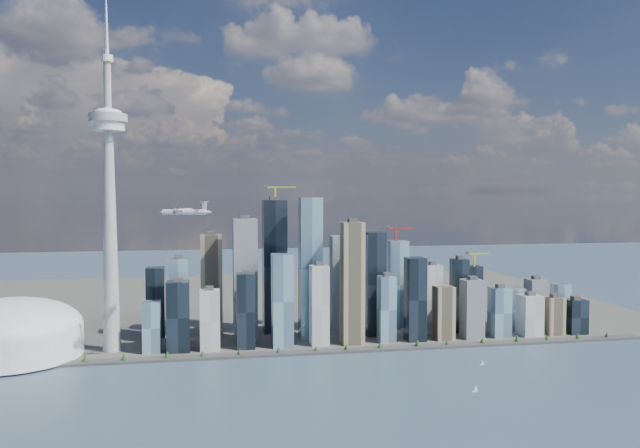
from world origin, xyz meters
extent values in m
plane|color=#34505C|center=(0.00, 0.00, 0.00)|extent=(4000.00, 4000.00, 0.00)
cube|color=#383838|center=(0.00, 250.00, 2.00)|extent=(1100.00, 22.00, 4.00)
cube|color=#4C4C47|center=(0.00, 700.00, 1.50)|extent=(1400.00, 900.00, 3.00)
cylinder|color=#3F2D1E|center=(-390.00, 250.00, 5.20)|extent=(1.00, 1.00, 2.40)
cone|color=#1E4619|center=(-390.00, 250.00, 8.80)|extent=(7.20, 7.20, 8.00)
cylinder|color=#3F2D1E|center=(-303.33, 250.00, 5.20)|extent=(1.00, 1.00, 2.40)
cone|color=#1E4619|center=(-303.33, 250.00, 8.80)|extent=(7.20, 7.20, 8.00)
cylinder|color=#3F2D1E|center=(-216.67, 250.00, 5.20)|extent=(1.00, 1.00, 2.40)
cone|color=#1E4619|center=(-216.67, 250.00, 8.80)|extent=(7.20, 7.20, 8.00)
cylinder|color=#3F2D1E|center=(-130.00, 250.00, 5.20)|extent=(1.00, 1.00, 2.40)
cone|color=#1E4619|center=(-130.00, 250.00, 8.80)|extent=(7.20, 7.20, 8.00)
cylinder|color=#3F2D1E|center=(-43.33, 250.00, 5.20)|extent=(1.00, 1.00, 2.40)
cone|color=#1E4619|center=(-43.33, 250.00, 8.80)|extent=(7.20, 7.20, 8.00)
cylinder|color=#3F2D1E|center=(43.33, 250.00, 5.20)|extent=(1.00, 1.00, 2.40)
cone|color=#1E4619|center=(43.33, 250.00, 8.80)|extent=(7.20, 7.20, 8.00)
cylinder|color=#3F2D1E|center=(130.00, 250.00, 5.20)|extent=(1.00, 1.00, 2.40)
cone|color=#1E4619|center=(130.00, 250.00, 8.80)|extent=(7.20, 7.20, 8.00)
cylinder|color=#3F2D1E|center=(216.67, 250.00, 5.20)|extent=(1.00, 1.00, 2.40)
cone|color=#1E4619|center=(216.67, 250.00, 8.80)|extent=(7.20, 7.20, 8.00)
cylinder|color=#3F2D1E|center=(303.33, 250.00, 5.20)|extent=(1.00, 1.00, 2.40)
cone|color=#1E4619|center=(303.33, 250.00, 8.80)|extent=(7.20, 7.20, 8.00)
cylinder|color=#3F2D1E|center=(390.00, 250.00, 5.20)|extent=(1.00, 1.00, 2.40)
cone|color=#1E4619|center=(390.00, 250.00, 8.80)|extent=(7.20, 7.20, 8.00)
cylinder|color=#3F2D1E|center=(476.67, 250.00, 5.20)|extent=(1.00, 1.00, 2.40)
cone|color=#1E4619|center=(476.67, 250.00, 8.80)|extent=(7.20, 7.20, 8.00)
cube|color=black|center=(-200.00, 290.00, 56.31)|extent=(34.00, 34.00, 106.61)
cube|color=slate|center=(-200.00, 340.00, 70.84)|extent=(30.00, 30.00, 135.69)
cube|color=beige|center=(-150.00, 290.00, 49.04)|extent=(30.00, 30.00, 92.07)
cube|color=tan|center=(-150.00, 395.00, 87.80)|extent=(36.00, 36.00, 169.61)
cube|color=slate|center=(-95.00, 340.00, 102.34)|extent=(38.00, 38.00, 198.68)
cube|color=black|center=(-95.00, 290.00, 61.15)|extent=(28.00, 28.00, 116.30)
cube|color=slate|center=(-40.00, 290.00, 75.69)|extent=(32.00, 32.00, 145.38)
cube|color=black|center=(-40.00, 395.00, 116.88)|extent=(40.00, 40.00, 227.76)
cube|color=slate|center=(15.00, 340.00, 119.30)|extent=(36.00, 36.00, 232.61)
cube|color=beige|center=(15.00, 290.00, 66.00)|extent=(28.00, 28.00, 125.99)
cube|color=tan|center=(70.00, 290.00, 99.92)|extent=(34.00, 34.00, 193.84)
cube|color=slate|center=(70.00, 395.00, 85.38)|extent=(30.00, 30.00, 164.76)
cube|color=black|center=(125.00, 340.00, 90.23)|extent=(32.00, 32.00, 174.45)
cube|color=slate|center=(125.00, 290.00, 56.31)|extent=(26.00, 26.00, 106.61)
cube|color=black|center=(175.00, 290.00, 70.84)|extent=(30.00, 30.00, 135.69)
cube|color=slate|center=(175.00, 395.00, 80.54)|extent=(34.00, 34.00, 155.07)
cube|color=beige|center=(225.00, 340.00, 61.15)|extent=(28.00, 28.00, 116.30)
cube|color=tan|center=(225.00, 290.00, 46.61)|extent=(30.00, 30.00, 87.23)
cube|color=slate|center=(275.00, 290.00, 51.46)|extent=(32.00, 32.00, 96.92)
cube|color=black|center=(275.00, 340.00, 66.00)|extent=(26.00, 26.00, 125.99)
cube|color=slate|center=(325.00, 290.00, 44.19)|extent=(30.00, 30.00, 82.38)
cube|color=black|center=(325.00, 395.00, 56.31)|extent=(28.00, 28.00, 106.61)
cube|color=slate|center=(375.00, 340.00, 39.34)|extent=(30.00, 30.00, 72.69)
cube|color=beige|center=(375.00, 290.00, 36.92)|extent=(34.00, 34.00, 67.84)
cube|color=tan|center=(420.00, 290.00, 34.50)|extent=(28.00, 28.00, 63.00)
cube|color=slate|center=(420.00, 340.00, 46.61)|extent=(30.00, 30.00, 87.23)
cube|color=black|center=(465.00, 290.00, 32.08)|extent=(32.00, 32.00, 58.15)
cube|color=slate|center=(465.00, 340.00, 41.77)|extent=(26.00, 26.00, 77.54)
cube|color=black|center=(-240.00, 395.00, 61.15)|extent=(30.00, 30.00, 116.30)
cube|color=slate|center=(-240.00, 290.00, 41.77)|extent=(26.00, 26.00, 77.54)
cube|color=gold|center=(-40.00, 395.00, 241.76)|extent=(3.00, 3.00, 22.00)
cube|color=gold|center=(-31.75, 395.00, 252.76)|extent=(55.00, 2.20, 2.20)
cube|color=#383838|center=(-56.50, 395.00, 254.76)|extent=(6.00, 4.00, 4.00)
cube|color=#B22119|center=(175.00, 395.00, 169.07)|extent=(3.00, 3.00, 22.00)
cube|color=#B22119|center=(182.20, 395.00, 180.07)|extent=(48.00, 2.20, 2.20)
cube|color=#383838|center=(160.60, 395.00, 182.07)|extent=(6.00, 4.00, 4.00)
cube|color=gold|center=(325.00, 395.00, 120.61)|extent=(3.00, 3.00, 22.00)
cube|color=gold|center=(331.75, 395.00, 131.61)|extent=(45.00, 2.20, 2.20)
cube|color=#383838|center=(311.50, 395.00, 133.61)|extent=(6.00, 4.00, 4.00)
cone|color=#9D9D98|center=(-300.00, 310.00, 173.00)|extent=(26.00, 26.00, 340.00)
cylinder|color=silver|center=(-300.00, 310.00, 343.00)|extent=(48.00, 48.00, 14.00)
cylinder|color=#9D9D98|center=(-300.00, 310.00, 355.00)|extent=(56.00, 56.00, 12.00)
ellipsoid|color=silver|center=(-300.00, 310.00, 363.00)|extent=(40.00, 40.00, 14.00)
cylinder|color=#9D9D98|center=(-300.00, 310.00, 403.00)|extent=(11.00, 11.00, 80.00)
cylinder|color=silver|center=(-300.00, 310.00, 443.00)|extent=(18.00, 18.00, 10.00)
cone|color=silver|center=(-300.00, 310.00, 501.00)|extent=(7.00, 7.00, 105.00)
cylinder|color=silver|center=(-440.00, 300.00, 25.00)|extent=(200.00, 200.00, 44.00)
ellipsoid|color=silver|center=(-440.00, 300.00, 47.00)|extent=(200.00, 200.00, 84.00)
cylinder|color=silver|center=(-186.79, 194.08, 217.66)|extent=(59.08, 23.18, 7.30)
cone|color=silver|center=(-216.43, 202.47, 217.66)|extent=(9.67, 9.20, 7.30)
cone|color=silver|center=(-156.04, 185.38, 217.66)|extent=(12.97, 10.13, 7.30)
cube|color=silver|center=(-188.98, 194.70, 221.54)|extent=(26.18, 63.97, 1.14)
cylinder|color=silver|center=(-192.40, 182.62, 219.71)|extent=(13.20, 7.37, 4.11)
cylinder|color=silver|center=(-185.56, 206.77, 219.71)|extent=(13.20, 7.37, 4.11)
cylinder|color=#3F3F3F|center=(-198.99, 184.48, 219.71)|extent=(2.81, 8.88, 9.13)
cylinder|color=#3F3F3F|center=(-192.15, 208.64, 219.71)|extent=(2.81, 8.88, 9.13)
cube|color=silver|center=(-159.34, 186.31, 224.96)|extent=(6.40, 2.62, 12.55)
cube|color=silver|center=(-159.34, 186.31, 231.35)|extent=(10.42, 21.13, 0.80)
cube|color=white|center=(164.73, 35.47, 0.39)|extent=(5.98, 2.22, 0.78)
cylinder|color=#999999|center=(164.73, 35.47, 4.88)|extent=(0.23, 0.23, 8.78)
cube|color=white|center=(224.95, 144.92, 0.35)|extent=(5.39, 2.03, 0.70)
cylinder|color=#999999|center=(224.95, 144.92, 4.39)|extent=(0.21, 0.21, 7.91)
camera|label=1|loc=(-158.35, -668.89, 245.59)|focal=35.00mm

